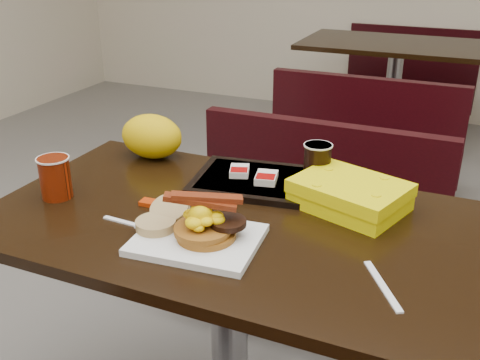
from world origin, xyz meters
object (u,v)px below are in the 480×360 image
at_px(table_far, 391,100).
at_px(platter, 197,240).
at_px(knife, 382,286).
at_px(coffee_cup_far, 317,162).
at_px(bench_far_s, 370,134).
at_px(bench_far_n, 407,79).
at_px(clamshell, 350,195).
at_px(paper_bag, 152,136).
at_px(coffee_cup_near, 55,178).
at_px(fork, 121,221).
at_px(tray, 261,181).
at_px(hashbrown_sleeve_right, 266,178).
at_px(table_near, 230,339).
at_px(bench_near_n, 306,229).
at_px(hashbrown_sleeve_left, 239,171).
at_px(pancake_stack, 206,232).

bearing_deg(table_far, platter, -90.28).
relative_size(knife, coffee_cup_far, 1.73).
xyz_separation_m(bench_far_s, bench_far_n, (0.00, 1.40, 0.00)).
relative_size(knife, clamshell, 0.66).
relative_size(coffee_cup_far, clamshell, 0.38).
height_order(platter, coffee_cup_far, coffee_cup_far).
bearing_deg(paper_bag, table_far, 80.54).
bearing_deg(knife, coffee_cup_near, -126.31).
relative_size(coffee_cup_near, coffee_cup_far, 1.10).
relative_size(coffee_cup_near, fork, 0.83).
xyz_separation_m(tray, hashbrown_sleeve_right, (0.02, -0.01, 0.02)).
bearing_deg(clamshell, knife, -47.38).
relative_size(bench_far_n, hashbrown_sleeve_right, 13.03).
distance_m(table_near, hashbrown_sleeve_right, 0.45).
xyz_separation_m(table_near, coffee_cup_near, (-0.47, -0.07, 0.43)).
bearing_deg(knife, fork, -123.40).
bearing_deg(bench_near_n, bench_far_n, 90.00).
xyz_separation_m(bench_far_n, coffee_cup_far, (0.14, -3.02, 0.46)).
bearing_deg(table_near, knife, -19.66).
distance_m(tray, hashbrown_sleeve_left, 0.07).
height_order(bench_far_n, knife, knife).
height_order(hashbrown_sleeve_right, paper_bag, paper_bag).
xyz_separation_m(bench_near_n, clamshell, (0.26, -0.53, 0.43)).
distance_m(platter, coffee_cup_near, 0.46).
height_order(bench_far_s, paper_bag, paper_bag).
height_order(hashbrown_sleeve_left, coffee_cup_far, coffee_cup_far).
distance_m(table_far, hashbrown_sleeve_left, 2.41).
bearing_deg(platter, pancake_stack, 12.05).
bearing_deg(coffee_cup_far, table_far, 93.51).
bearing_deg(coffee_cup_far, hashbrown_sleeve_left, -165.91).
relative_size(bench_far_s, platter, 3.60).
bearing_deg(bench_far_s, fork, -96.52).
bearing_deg(table_far, hashbrown_sleeve_left, -91.63).
xyz_separation_m(table_near, paper_bag, (-0.39, 0.28, 0.44)).
height_order(bench_far_s, hashbrown_sleeve_right, hashbrown_sleeve_right).
xyz_separation_m(coffee_cup_near, clamshell, (0.73, 0.25, -0.02)).
height_order(coffee_cup_near, clamshell, coffee_cup_near).
height_order(bench_near_n, hashbrown_sleeve_left, hashbrown_sleeve_left).
bearing_deg(pancake_stack, platter, -162.86).
bearing_deg(bench_far_s, hashbrown_sleeve_left, -92.31).
xyz_separation_m(table_far, bench_far_n, (0.00, 0.70, -0.02)).
height_order(bench_near_n, platter, platter).
bearing_deg(coffee_cup_far, bench_far_s, 95.01).
height_order(fork, coffee_cup_far, coffee_cup_far).
bearing_deg(knife, table_near, -141.30).
bearing_deg(pancake_stack, fork, 177.90).
height_order(coffee_cup_far, paper_bag, paper_bag).
distance_m(pancake_stack, hashbrown_sleeve_right, 0.34).
bearing_deg(table_near, fork, -151.71).
bearing_deg(table_near, table_far, 90.00).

